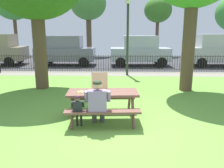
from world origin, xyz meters
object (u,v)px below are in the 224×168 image
(child_at_table, at_px, (78,109))
(lamp_post_walkway, at_px, (128,29))
(parked_car_far_right, at_px, (221,49))
(far_tree_left, at_px, (13,3))
(picnic_table_foreground, at_px, (103,98))
(pizza_box_open, at_px, (99,88))
(adult_at_table, at_px, (98,102))
(pizza_slice_on_table, at_px, (80,92))
(far_tree_center, at_px, (158,11))
(far_tree_midleft, at_px, (88,4))
(parked_car_center, at_px, (66,50))
(parked_car_right, at_px, (140,50))

(child_at_table, distance_m, lamp_post_walkway, 7.35)
(parked_car_far_right, relative_size, far_tree_left, 0.72)
(picnic_table_foreground, xyz_separation_m, pizza_box_open, (-0.08, 0.00, 0.26))
(pizza_box_open, bearing_deg, child_at_table, -129.10)
(picnic_table_foreground, relative_size, child_at_table, 2.32)
(adult_at_table, height_order, child_at_table, adult_at_table)
(pizza_slice_on_table, relative_size, far_tree_center, 0.05)
(child_at_table, xyz_separation_m, far_tree_midleft, (-1.96, 17.51, 4.21))
(parked_car_center, relative_size, far_tree_midleft, 0.62)
(lamp_post_walkway, distance_m, far_tree_center, 11.14)
(parked_car_center, bearing_deg, parked_car_right, 0.00)
(pizza_slice_on_table, height_order, adult_at_table, adult_at_table)
(parked_car_far_right, xyz_separation_m, far_tree_center, (-3.16, 7.02, 3.04))
(pizza_box_open, xyz_separation_m, lamp_post_walkway, (0.92, 6.40, 1.52))
(lamp_post_walkway, distance_m, far_tree_midleft, 11.30)
(picnic_table_foreground, bearing_deg, far_tree_left, 119.59)
(parked_car_far_right, distance_m, far_tree_center, 8.28)
(picnic_table_foreground, bearing_deg, pizza_box_open, 179.06)
(lamp_post_walkway, xyz_separation_m, parked_car_right, (0.97, 3.53, -1.37))
(parked_car_right, xyz_separation_m, far_tree_left, (-11.43, 7.02, 3.86))
(picnic_table_foreground, distance_m, parked_car_right, 10.10)
(lamp_post_walkway, height_order, parked_car_far_right, lamp_post_walkway)
(child_at_table, bearing_deg, parked_car_center, 104.28)
(far_tree_left, bearing_deg, adult_at_table, -61.34)
(pizza_slice_on_table, bearing_deg, parked_car_far_right, 52.24)
(pizza_box_open, height_order, far_tree_midleft, far_tree_midleft)
(lamp_post_walkway, xyz_separation_m, far_tree_center, (3.16, 10.54, 1.76))
(parked_car_right, relative_size, far_tree_midleft, 0.63)
(parked_car_center, xyz_separation_m, far_tree_left, (-6.41, 7.02, 3.86))
(picnic_table_foreground, xyz_separation_m, parked_car_center, (-3.21, 9.93, 0.41))
(parked_car_far_right, relative_size, far_tree_center, 0.87)
(far_tree_midleft, bearing_deg, far_tree_center, 0.00)
(adult_at_table, relative_size, parked_car_right, 0.30)
(pizza_box_open, distance_m, pizza_slice_on_table, 0.50)
(far_tree_center, bearing_deg, parked_car_far_right, -65.74)
(pizza_slice_on_table, height_order, far_tree_left, far_tree_left)
(adult_at_table, bearing_deg, parked_car_right, 79.74)
(pizza_box_open, height_order, far_tree_left, far_tree_left)
(lamp_post_walkway, bearing_deg, parked_car_right, 74.69)
(adult_at_table, bearing_deg, pizza_box_open, 89.66)
(parked_car_center, bearing_deg, far_tree_center, 44.21)
(far_tree_left, bearing_deg, lamp_post_walkway, -45.21)
(parked_car_center, height_order, far_tree_center, far_tree_center)
(parked_car_far_right, distance_m, far_tree_midleft, 12.48)
(parked_car_right, height_order, far_tree_midleft, far_tree_midleft)
(pizza_slice_on_table, height_order, parked_car_right, parked_car_right)
(child_at_table, bearing_deg, pizza_slice_on_table, 93.13)
(picnic_table_foreground, bearing_deg, far_tree_center, 76.72)
(pizza_slice_on_table, distance_m, parked_car_far_right, 12.63)
(parked_car_center, bearing_deg, lamp_post_walkway, -41.00)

